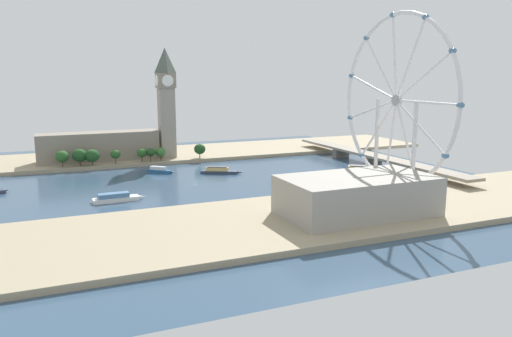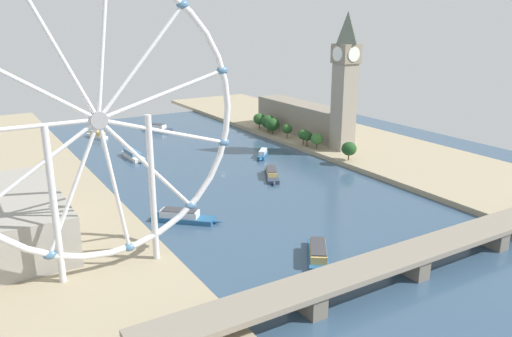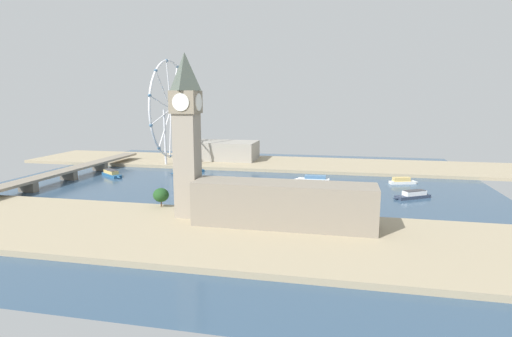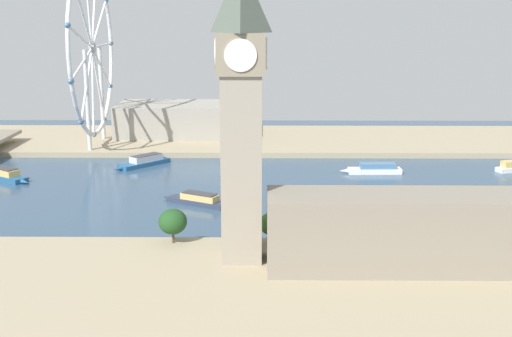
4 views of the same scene
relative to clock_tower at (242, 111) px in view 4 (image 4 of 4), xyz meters
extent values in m
plane|color=#334C66|center=(92.50, -3.34, -51.29)|extent=(403.69, 403.69, 0.00)
cube|color=tan|center=(-24.34, -3.34, -49.79)|extent=(90.00, 520.00, 3.00)
cube|color=tan|center=(209.35, -3.34, -49.79)|extent=(90.00, 520.00, 3.00)
cube|color=gray|center=(0.00, 0.00, -18.53)|extent=(12.66, 12.66, 59.52)
cube|color=gray|center=(0.00, 0.00, 17.51)|extent=(14.69, 14.69, 12.57)
cylinder|color=white|center=(0.00, 7.60, 17.51)|extent=(9.62, 0.50, 9.62)
cylinder|color=white|center=(0.00, -7.60, 17.51)|extent=(9.62, 0.50, 9.62)
cylinder|color=white|center=(7.60, 0.00, 17.51)|extent=(0.50, 9.62, 9.62)
cylinder|color=white|center=(-7.60, 0.00, 17.51)|extent=(0.50, 9.62, 9.62)
cube|color=gray|center=(-7.14, -56.80, -36.47)|extent=(22.00, 97.61, 23.65)
cylinder|color=#513823|center=(14.44, -86.74, -46.22)|extent=(0.80, 0.80, 4.15)
ellipsoid|color=#285623|center=(14.44, -86.74, -40.05)|extent=(10.24, 10.24, 9.22)
cylinder|color=#513823|center=(14.11, -73.75, -46.45)|extent=(0.80, 0.80, 3.69)
ellipsoid|color=#1E471E|center=(14.11, -73.75, -40.01)|extent=(11.49, 11.49, 10.34)
cylinder|color=#513823|center=(16.02, -64.61, -46.66)|extent=(0.80, 0.80, 3.27)
ellipsoid|color=#1E471E|center=(16.02, -64.61, -40.51)|extent=(11.28, 11.28, 10.15)
cylinder|color=#513823|center=(14.48, -46.47, -46.12)|extent=(0.80, 0.80, 4.36)
ellipsoid|color=#285623|center=(14.48, -46.47, -40.74)|extent=(7.99, 7.99, 7.19)
cylinder|color=#513823|center=(14.64, -25.29, -46.28)|extent=(0.80, 0.80, 4.03)
ellipsoid|color=#285623|center=(14.64, -25.29, -41.00)|extent=(8.17, 8.17, 7.36)
cylinder|color=#513823|center=(14.47, -9.76, -46.51)|extent=(0.80, 0.80, 3.57)
ellipsoid|color=#386B2D|center=(14.47, -9.76, -41.21)|extent=(8.78, 8.78, 7.90)
cylinder|color=#513823|center=(16.48, -18.49, -45.91)|extent=(0.80, 0.80, 4.77)
ellipsoid|color=#1E471E|center=(16.48, -18.49, -40.52)|extent=(7.51, 7.51, 6.76)
cylinder|color=#513823|center=(14.86, 24.31, -46.42)|extent=(0.80, 0.80, 3.75)
ellipsoid|color=#1E471E|center=(14.86, 24.31, -40.62)|extent=(9.82, 9.82, 8.84)
torus|color=silver|center=(188.78, 91.72, 8.06)|extent=(101.74, 2.36, 101.74)
cylinder|color=#99999E|center=(188.78, 91.72, 8.06)|extent=(5.96, 3.00, 5.96)
cylinder|color=silver|center=(213.63, 91.72, 8.06)|extent=(49.69, 1.42, 1.42)
cylinder|color=silver|center=(209.68, 91.72, 21.49)|extent=(42.57, 1.42, 28.06)
cylinder|color=silver|center=(199.10, 91.72, 30.66)|extent=(21.93, 1.42, 45.79)
cylinder|color=silver|center=(185.25, 91.72, 32.65)|extent=(8.47, 1.42, 49.39)
cylinder|color=silver|center=(172.51, 91.72, 26.83)|extent=(33.61, 1.42, 38.48)
cylinder|color=silver|center=(164.94, 91.72, 15.06)|extent=(48.08, 1.42, 15.36)
cylinder|color=silver|center=(164.94, 91.72, 1.06)|extent=(48.08, 1.42, 15.36)
cylinder|color=silver|center=(172.51, 91.72, -10.72)|extent=(33.61, 1.42, 38.48)
cylinder|color=silver|center=(185.25, 91.72, -16.54)|extent=(8.47, 1.42, 49.39)
cylinder|color=silver|center=(199.10, 91.72, -14.54)|extent=(21.93, 1.42, 45.79)
cylinder|color=silver|center=(209.68, 91.72, -5.38)|extent=(42.57, 1.42, 28.06)
ellipsoid|color=teal|center=(238.47, 91.72, 8.06)|extent=(4.80, 3.20, 3.20)
ellipsoid|color=teal|center=(230.59, 91.72, 34.92)|extent=(4.80, 3.20, 3.20)
ellipsoid|color=teal|center=(141.11, 91.72, 22.06)|extent=(4.80, 3.20, 3.20)
ellipsoid|color=teal|center=(141.11, 91.72, -5.94)|extent=(4.80, 3.20, 3.20)
ellipsoid|color=teal|center=(156.24, 91.72, -29.50)|extent=(4.80, 3.20, 3.20)
ellipsoid|color=teal|center=(181.71, 91.72, -41.13)|extent=(4.80, 3.20, 3.20)
ellipsoid|color=teal|center=(209.43, 91.72, -37.14)|extent=(4.80, 3.20, 3.20)
ellipsoid|color=teal|center=(230.59, 91.72, -18.81)|extent=(4.80, 3.20, 3.20)
cylinder|color=silver|center=(206.18, 91.72, -20.12)|extent=(2.40, 2.40, 56.35)
cylinder|color=silver|center=(171.39, 91.72, -20.12)|extent=(2.40, 2.40, 56.35)
cube|color=gray|center=(218.86, 45.58, -38.30)|extent=(43.37, 78.05, 20.00)
cube|color=white|center=(129.70, -63.50, -50.04)|extent=(8.06, 26.94, 2.50)
cone|color=white|center=(129.24, -47.97, -50.04)|extent=(2.64, 4.89, 2.50)
cube|color=teal|center=(129.74, -64.83, -47.44)|extent=(6.64, 18.06, 2.70)
cube|color=#235684|center=(145.19, 56.43, -50.14)|extent=(27.15, 25.63, 2.30)
cone|color=#235684|center=(132.46, 67.96, -50.14)|extent=(5.49, 5.28, 2.30)
cube|color=silver|center=(146.28, 55.44, -47.43)|extent=(17.71, 16.91, 3.12)
cube|color=#38383D|center=(146.28, 55.44, -45.72)|extent=(16.17, 15.47, 0.31)
cube|color=#235684|center=(53.12, -19.75, -50.02)|extent=(15.92, 17.20, 2.55)
cone|color=#235684|center=(60.27, -11.60, -50.02)|extent=(4.14, 4.21, 2.55)
cube|color=silver|center=(52.51, -20.45, -47.45)|extent=(11.22, 11.99, 2.58)
cube|color=#2D384C|center=(72.45, 21.51, -50.24)|extent=(18.86, 27.31, 2.12)
cone|color=#2D384C|center=(79.98, 35.54, -50.24)|extent=(4.20, 5.35, 2.12)
cube|color=#DBB766|center=(71.80, 20.31, -47.87)|extent=(12.81, 17.29, 2.61)
cube|color=#38383D|center=(71.80, 20.31, -46.29)|extent=(11.79, 15.70, 0.55)
cube|color=#235684|center=(114.20, 119.54, -50.07)|extent=(22.03, 26.66, 2.46)
cone|color=#235684|center=(104.96, 106.59, -50.07)|extent=(4.86, 5.44, 2.46)
cube|color=#DBB766|center=(114.99, 120.65, -47.31)|extent=(16.16, 19.10, 3.06)
cube|color=#38383D|center=(114.99, 120.65, -45.50)|extent=(14.81, 17.39, 0.57)
camera|label=1|loc=(434.60, -105.03, 24.10)|focal=36.05mm
camera|label=2|loc=(231.18, 264.49, 42.06)|focal=35.67mm
camera|label=3|loc=(-217.60, -86.36, 19.97)|focal=28.61mm
camera|label=4|loc=(-210.13, -6.59, 31.56)|focal=48.22mm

